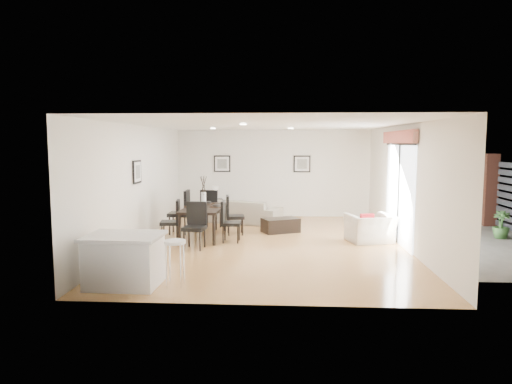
# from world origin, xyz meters

# --- Properties ---
(ground) EXTENTS (8.00, 8.00, 0.00)m
(ground) POSITION_xyz_m (0.00, 0.00, 0.00)
(ground) COLOR tan
(ground) RESTS_ON ground
(wall_back) EXTENTS (6.00, 0.04, 2.70)m
(wall_back) POSITION_xyz_m (0.00, 4.00, 1.35)
(wall_back) COLOR white
(wall_back) RESTS_ON ground
(wall_front) EXTENTS (6.00, 0.04, 2.70)m
(wall_front) POSITION_xyz_m (0.00, -4.00, 1.35)
(wall_front) COLOR white
(wall_front) RESTS_ON ground
(wall_left) EXTENTS (0.04, 8.00, 2.70)m
(wall_left) POSITION_xyz_m (-3.00, 0.00, 1.35)
(wall_left) COLOR white
(wall_left) RESTS_ON ground
(wall_right) EXTENTS (0.04, 8.00, 2.70)m
(wall_right) POSITION_xyz_m (3.00, 0.00, 1.35)
(wall_right) COLOR white
(wall_right) RESTS_ON ground
(ceiling) EXTENTS (6.00, 8.00, 0.02)m
(ceiling) POSITION_xyz_m (0.00, 0.00, 2.70)
(ceiling) COLOR white
(ceiling) RESTS_ON wall_back
(sofa) EXTENTS (2.46, 1.58, 0.67)m
(sofa) POSITION_xyz_m (-0.90, 2.75, 0.34)
(sofa) COLOR gray
(sofa) RESTS_ON ground
(armchair) EXTENTS (1.19, 1.10, 0.65)m
(armchair) POSITION_xyz_m (2.34, 0.29, 0.32)
(armchair) COLOR beige
(armchair) RESTS_ON ground
(courtyard_plant_b) EXTENTS (0.49, 0.49, 0.67)m
(courtyard_plant_b) POSITION_xyz_m (5.57, 0.90, 0.34)
(courtyard_plant_b) COLOR #38632A
(courtyard_plant_b) RESTS_ON ground
(dining_table) EXTENTS (0.94, 1.82, 0.75)m
(dining_table) POSITION_xyz_m (-1.61, 0.59, 0.67)
(dining_table) COLOR black
(dining_table) RESTS_ON ground
(dining_chair_wnear) EXTENTS (0.49, 0.49, 0.97)m
(dining_chair_wnear) POSITION_xyz_m (-2.24, 0.15, 0.54)
(dining_chair_wnear) COLOR black
(dining_chair_wnear) RESTS_ON ground
(dining_chair_wfar) EXTENTS (0.50, 0.50, 1.11)m
(dining_chair_wfar) POSITION_xyz_m (-2.23, 1.04, 0.62)
(dining_chair_wfar) COLOR black
(dining_chair_wfar) RESTS_ON ground
(dining_chair_enear) EXTENTS (0.43, 0.43, 0.96)m
(dining_chair_enear) POSITION_xyz_m (-0.97, 0.14, 0.54)
(dining_chair_enear) COLOR black
(dining_chair_enear) RESTS_ON ground
(dining_chair_efar) EXTENTS (0.51, 0.51, 0.99)m
(dining_chair_efar) POSITION_xyz_m (-0.97, 1.02, 0.55)
(dining_chair_efar) COLOR black
(dining_chair_efar) RESTS_ON ground
(dining_chair_head) EXTENTS (0.50, 0.50, 1.02)m
(dining_chair_head) POSITION_xyz_m (-1.60, -0.53, 0.57)
(dining_chair_head) COLOR black
(dining_chair_head) RESTS_ON ground
(dining_chair_foot) EXTENTS (0.55, 0.55, 1.06)m
(dining_chair_foot) POSITION_xyz_m (-1.62, 1.70, 0.59)
(dining_chair_foot) COLOR black
(dining_chair_foot) RESTS_ON ground
(vase) EXTENTS (0.98, 1.51, 0.76)m
(vase) POSITION_xyz_m (-1.61, 0.59, 1.06)
(vase) COLOR white
(vase) RESTS_ON dining_table
(coffee_table) EXTENTS (1.05, 0.88, 0.36)m
(coffee_table) POSITION_xyz_m (0.25, 1.38, 0.18)
(coffee_table) COLOR black
(coffee_table) RESTS_ON ground
(side_table) EXTENTS (0.52, 0.52, 0.57)m
(side_table) POSITION_xyz_m (-1.77, 3.69, 0.28)
(side_table) COLOR black
(side_table) RESTS_ON ground
(table_lamp) EXTENTS (0.21, 0.21, 0.39)m
(table_lamp) POSITION_xyz_m (-1.77, 3.69, 0.82)
(table_lamp) COLOR white
(table_lamp) RESTS_ON side_table
(cushion) EXTENTS (0.32, 0.16, 0.31)m
(cushion) POSITION_xyz_m (2.25, 0.20, 0.53)
(cushion) COLOR #A2141B
(cushion) RESTS_ON armchair
(kitchen_island) EXTENTS (1.22, 0.95, 0.84)m
(kitchen_island) POSITION_xyz_m (-2.23, -3.23, 0.42)
(kitchen_island) COLOR white
(kitchen_island) RESTS_ON ground
(bar_stool) EXTENTS (0.34, 0.34, 0.75)m
(bar_stool) POSITION_xyz_m (-1.40, -3.23, 0.65)
(bar_stool) COLOR white
(bar_stool) RESTS_ON ground
(framed_print_back_left) EXTENTS (0.52, 0.04, 0.52)m
(framed_print_back_left) POSITION_xyz_m (-1.60, 3.97, 1.65)
(framed_print_back_left) COLOR black
(framed_print_back_left) RESTS_ON wall_back
(framed_print_back_right) EXTENTS (0.52, 0.04, 0.52)m
(framed_print_back_right) POSITION_xyz_m (0.90, 3.97, 1.65)
(framed_print_back_right) COLOR black
(framed_print_back_right) RESTS_ON wall_back
(framed_print_left_wall) EXTENTS (0.04, 0.52, 0.52)m
(framed_print_left_wall) POSITION_xyz_m (-2.97, -0.20, 1.65)
(framed_print_left_wall) COLOR black
(framed_print_left_wall) RESTS_ON wall_left
(sliding_door) EXTENTS (0.12, 2.70, 2.57)m
(sliding_door) POSITION_xyz_m (2.96, 0.30, 1.66)
(sliding_door) COLOR white
(sliding_door) RESTS_ON wall_right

